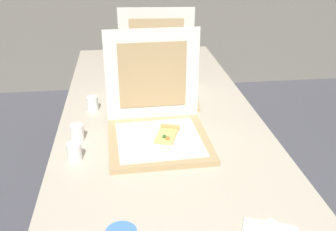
{
  "coord_description": "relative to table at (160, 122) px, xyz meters",
  "views": [
    {
      "loc": [
        -0.15,
        -1.01,
        1.5
      ],
      "look_at": [
        0.02,
        0.43,
        0.81
      ],
      "focal_mm": 41.46,
      "sensor_mm": 36.0,
      "label": 1
    }
  ],
  "objects": [
    {
      "name": "table",
      "position": [
        0.0,
        0.0,
        0.0
      ],
      "size": [
        0.88,
        2.13,
        0.75
      ],
      "color": "#BCB29E",
      "rests_on": "ground"
    },
    {
      "name": "pizza_box_front",
      "position": [
        -0.03,
        -0.24,
        0.11
      ],
      "size": [
        0.4,
        0.4,
        0.41
      ],
      "rotation": [
        0.0,
        0.0,
        0.03
      ],
      "color": "tan",
      "rests_on": "table"
    },
    {
      "name": "pizza_box_middle",
      "position": [
        0.01,
        0.23,
        0.11
      ],
      "size": [
        0.42,
        0.42,
        0.41
      ],
      "rotation": [
        0.0,
        0.0,
        -0.09
      ],
      "color": "tan",
      "rests_on": "table"
    },
    {
      "name": "cup_white_near_center",
      "position": [
        -0.35,
        -0.21,
        0.08
      ],
      "size": [
        0.05,
        0.05,
        0.07
      ],
      "primitive_type": "cylinder",
      "color": "white",
      "rests_on": "table"
    },
    {
      "name": "cup_white_near_left",
      "position": [
        -0.35,
        -0.36,
        0.08
      ],
      "size": [
        0.05,
        0.05,
        0.07
      ],
      "primitive_type": "cylinder",
      "color": "white",
      "rests_on": "table"
    },
    {
      "name": "cup_white_mid",
      "position": [
        -0.3,
        0.07,
        0.08
      ],
      "size": [
        0.05,
        0.05,
        0.07
      ],
      "primitive_type": "cylinder",
      "color": "white",
      "rests_on": "table"
    }
  ]
}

